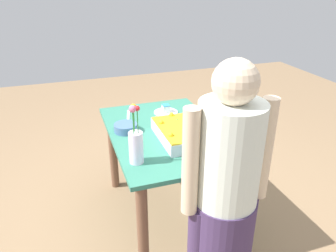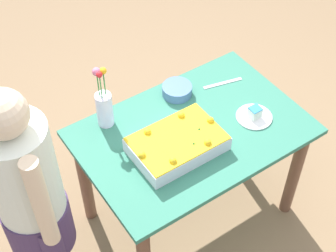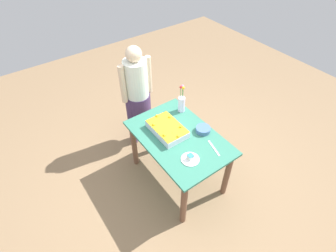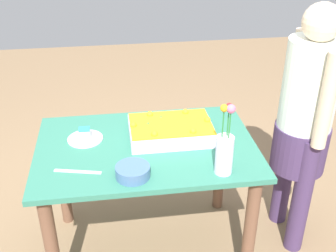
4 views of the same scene
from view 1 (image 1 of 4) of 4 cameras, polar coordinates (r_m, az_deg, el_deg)
ground_plane at (r=2.79m, az=-0.32°, el=-14.95°), size 8.00×8.00×0.00m
dining_table at (r=2.44m, az=-0.35°, el=-3.87°), size 1.19×0.79×0.75m
sheet_cake at (r=2.25m, az=2.33°, el=-1.15°), size 0.46×0.30×0.11m
serving_plate_with_slice at (r=2.68m, az=-0.38°, el=2.69°), size 0.19×0.19×0.07m
cake_knife at (r=2.64m, az=-6.93°, el=1.76°), size 0.24×0.08×0.00m
flower_vase at (r=1.94m, az=-5.62°, el=-3.11°), size 0.09×0.09×0.38m
fruit_bowl at (r=2.38m, az=-7.37°, el=-0.29°), size 0.17×0.17×0.06m
person_standing at (r=1.62m, az=10.02°, el=-10.90°), size 0.31×0.45×1.49m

